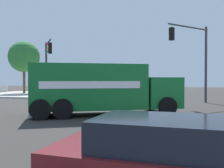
% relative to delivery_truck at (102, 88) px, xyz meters
% --- Properties ---
extents(ground_plane, '(100.00, 100.00, 0.00)m').
position_rel_delivery_truck_xyz_m(ground_plane, '(-1.87, -1.55, -1.44)').
color(ground_plane, '#33302D').
extents(sidewalk_corner_near, '(11.66, 11.66, 0.14)m').
position_rel_delivery_truck_xyz_m(sidewalk_corner_near, '(-14.55, -14.24, -1.37)').
color(sidewalk_corner_near, '#B2ADA0').
rests_on(sidewalk_corner_near, ground).
extents(delivery_truck, '(5.99, 8.30, 2.74)m').
position_rel_delivery_truck_xyz_m(delivery_truck, '(0.00, 0.00, 0.00)').
color(delivery_truck, '#146B2D').
rests_on(delivery_truck, ground).
extents(traffic_light_primary, '(3.32, 2.40, 5.50)m').
position_rel_delivery_truck_xyz_m(traffic_light_primary, '(-8.39, -8.11, 2.32)').
color(traffic_light_primary, '#38383D').
rests_on(traffic_light_primary, sidewalk_corner_near).
extents(traffic_light_secondary, '(3.38, 3.08, 6.31)m').
position_rel_delivery_truck_xyz_m(traffic_light_secondary, '(-8.10, 5.33, 2.71)').
color(traffic_light_secondary, '#38383D').
rests_on(traffic_light_secondary, ground).
extents(pickup_tan, '(2.73, 5.39, 1.38)m').
position_rel_delivery_truck_xyz_m(pickup_tan, '(-14.46, -3.98, -0.72)').
color(pickup_tan, tan).
rests_on(pickup_tan, ground).
extents(sedan_maroon, '(2.22, 4.39, 1.31)m').
position_rel_delivery_truck_xyz_m(sedan_maroon, '(8.98, 4.10, -0.81)').
color(sedan_maroon, maroon).
rests_on(sedan_maroon, ground).
extents(pedestrian_crossing, '(0.31, 0.51, 1.78)m').
position_rel_delivery_truck_xyz_m(pedestrian_crossing, '(-13.74, -12.90, -0.28)').
color(pedestrian_crossing, navy).
rests_on(pedestrian_crossing, sidewalk_corner_near).
extents(shade_tree_near, '(4.10, 4.10, 6.85)m').
position_rel_delivery_truck_xyz_m(shade_tree_near, '(-15.88, -15.84, 3.48)').
color(shade_tree_near, brown).
rests_on(shade_tree_near, sidewalk_corner_near).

